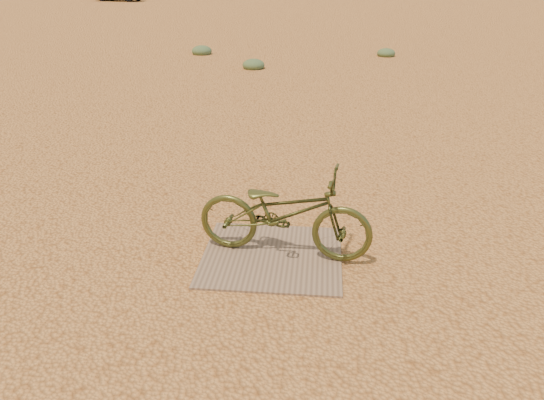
{
  "coord_description": "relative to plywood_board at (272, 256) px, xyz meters",
  "views": [
    {
      "loc": [
        0.74,
        -5.07,
        2.74
      ],
      "look_at": [
        0.29,
        -0.47,
        0.63
      ],
      "focal_mm": 35.0,
      "sensor_mm": 36.0,
      "label": 1
    }
  ],
  "objects": [
    {
      "name": "ground",
      "position": [
        -0.29,
        0.47,
        -0.01
      ],
      "size": [
        120.0,
        120.0,
        0.0
      ],
      "primitive_type": "plane",
      "color": "tan",
      "rests_on": "ground"
    },
    {
      "name": "bicycle",
      "position": [
        0.12,
        0.05,
        0.47
      ],
      "size": [
        1.8,
        0.83,
        0.91
      ],
      "primitive_type": "imported",
      "rotation": [
        0.0,
        0.0,
        1.43
      ],
      "color": "#40461F",
      "rests_on": "plywood_board"
    },
    {
      "name": "kale_b",
      "position": [
        2.31,
        12.34,
        -0.01
      ],
      "size": [
        0.55,
        0.55,
        0.3
      ],
      "primitive_type": "ellipsoid",
      "color": "#56764D",
      "rests_on": "ground"
    },
    {
      "name": "kale_c",
      "position": [
        -3.41,
        12.14,
        -0.01
      ],
      "size": [
        0.63,
        0.63,
        0.34
      ],
      "primitive_type": "ellipsoid",
      "color": "#56764D",
      "rests_on": "ground"
    },
    {
      "name": "kale_a",
      "position": [
        -1.48,
        9.94,
        -0.01
      ],
      "size": [
        0.6,
        0.6,
        0.33
      ],
      "primitive_type": "ellipsoid",
      "color": "#56764D",
      "rests_on": "ground"
    },
    {
      "name": "plywood_board",
      "position": [
        0.0,
        0.0,
        0.0
      ],
      "size": [
        1.39,
        1.31,
        0.02
      ],
      "primitive_type": "cube",
      "color": "#826A57",
      "rests_on": "ground"
    }
  ]
}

